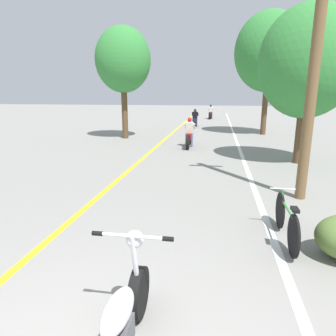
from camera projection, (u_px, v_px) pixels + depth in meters
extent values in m
cube|color=yellow|center=(158.00, 145.00, 14.57)|extent=(0.14, 48.00, 0.01)
cube|color=white|center=(239.00, 147.00, 13.97)|extent=(0.14, 48.00, 0.01)
cylinder|color=brown|center=(317.00, 42.00, 6.36)|extent=(0.24, 0.24, 7.05)
cylinder|color=#513A23|center=(301.00, 129.00, 10.56)|extent=(0.32, 0.32, 2.44)
ellipsoid|color=#337F38|center=(308.00, 62.00, 10.01)|extent=(3.25, 2.93, 3.74)
cylinder|color=#513A23|center=(265.00, 105.00, 17.84)|extent=(0.32, 0.32, 3.51)
ellipsoid|color=#337F38|center=(269.00, 52.00, 17.11)|extent=(3.91, 3.51, 4.49)
cylinder|color=#513A23|center=(125.00, 109.00, 16.36)|extent=(0.32, 0.32, 3.22)
ellipsoid|color=#337F38|center=(123.00, 60.00, 15.74)|extent=(2.95, 2.65, 3.39)
cylinder|color=black|center=(139.00, 292.00, 3.36)|extent=(0.12, 0.58, 0.58)
ellipsoid|color=silver|center=(118.00, 311.00, 2.63)|extent=(0.24, 0.62, 0.22)
cube|color=#4C4C51|center=(119.00, 336.00, 2.69)|extent=(0.20, 0.36, 0.24)
cylinder|color=silver|center=(136.00, 266.00, 3.18)|extent=(0.06, 0.23, 0.80)
cylinder|color=silver|center=(132.00, 236.00, 3.00)|extent=(0.73, 0.04, 0.04)
cylinder|color=black|center=(98.00, 233.00, 3.05)|extent=(0.11, 0.05, 0.05)
cylinder|color=black|center=(168.00, 239.00, 2.94)|extent=(0.11, 0.05, 0.05)
sphere|color=silver|center=(135.00, 239.00, 3.10)|extent=(0.19, 0.19, 0.19)
cylinder|color=black|center=(191.00, 138.00, 14.68)|extent=(0.12, 0.66, 0.66)
cylinder|color=black|center=(188.00, 142.00, 13.33)|extent=(0.12, 0.66, 0.66)
cube|color=maroon|center=(189.00, 136.00, 13.96)|extent=(0.20, 0.91, 0.28)
cylinder|color=silver|center=(191.00, 124.00, 14.42)|extent=(0.50, 0.03, 0.03)
cylinder|color=slate|center=(186.00, 140.00, 13.98)|extent=(0.11, 0.11, 0.65)
cylinder|color=slate|center=(192.00, 140.00, 13.94)|extent=(0.11, 0.11, 0.65)
cube|color=silver|center=(189.00, 128.00, 13.85)|extent=(0.34, 0.27, 0.53)
cylinder|color=silver|center=(186.00, 126.00, 14.02)|extent=(0.08, 0.42, 0.33)
cylinder|color=silver|center=(194.00, 126.00, 13.96)|extent=(0.08, 0.42, 0.33)
sphere|color=#B21919|center=(190.00, 120.00, 13.80)|extent=(0.20, 0.20, 0.20)
cylinder|color=black|center=(196.00, 122.00, 23.02)|extent=(0.12, 0.60, 0.60)
cylinder|color=black|center=(194.00, 124.00, 21.73)|extent=(0.12, 0.60, 0.60)
cube|color=navy|center=(195.00, 120.00, 22.33)|extent=(0.20, 0.87, 0.28)
cylinder|color=silver|center=(196.00, 113.00, 22.77)|extent=(0.50, 0.03, 0.03)
cylinder|color=#282D3D|center=(193.00, 123.00, 22.34)|extent=(0.11, 0.11, 0.62)
cylinder|color=#282D3D|center=(197.00, 123.00, 22.30)|extent=(0.11, 0.11, 0.62)
cube|color=black|center=(195.00, 115.00, 22.22)|extent=(0.34, 0.27, 0.51)
cylinder|color=black|center=(193.00, 114.00, 22.39)|extent=(0.08, 0.40, 0.32)
cylinder|color=black|center=(198.00, 114.00, 22.33)|extent=(0.08, 0.40, 0.32)
sphere|color=#2D333D|center=(195.00, 110.00, 22.17)|extent=(0.22, 0.22, 0.22)
cylinder|color=black|center=(211.00, 115.00, 29.88)|extent=(0.12, 0.65, 0.65)
cylinder|color=black|center=(210.00, 116.00, 28.58)|extent=(0.12, 0.65, 0.65)
cube|color=maroon|center=(211.00, 113.00, 29.19)|extent=(0.20, 0.87, 0.28)
cylinder|color=silver|center=(211.00, 108.00, 29.62)|extent=(0.50, 0.03, 0.03)
cylinder|color=#282D3D|center=(209.00, 115.00, 29.20)|extent=(0.11, 0.11, 0.65)
cylinder|color=#282D3D|center=(212.00, 115.00, 29.16)|extent=(0.11, 0.11, 0.65)
cube|color=silver|center=(211.00, 109.00, 29.07)|extent=(0.34, 0.27, 0.52)
cylinder|color=silver|center=(209.00, 109.00, 29.25)|extent=(0.08, 0.41, 0.32)
cylinder|color=silver|center=(213.00, 109.00, 29.18)|extent=(0.08, 0.41, 0.32)
sphere|color=#2D333D|center=(211.00, 106.00, 29.02)|extent=(0.24, 0.24, 0.24)
cylinder|color=black|center=(280.00, 210.00, 5.59)|extent=(0.04, 0.67, 0.67)
cylinder|color=black|center=(294.00, 236.00, 4.58)|extent=(0.04, 0.67, 0.67)
cylinder|color=#2D8C38|center=(288.00, 209.00, 5.03)|extent=(0.04, 0.84, 0.04)
cylinder|color=#2D8C38|center=(294.00, 222.00, 4.61)|extent=(0.03, 0.03, 0.40)
cube|color=black|center=(295.00, 210.00, 4.56)|extent=(0.10, 0.20, 0.05)
cylinder|color=#2D8C38|center=(282.00, 200.00, 5.48)|extent=(0.03, 0.03, 0.44)
cylinder|color=silver|center=(283.00, 189.00, 5.43)|extent=(0.44, 0.03, 0.03)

